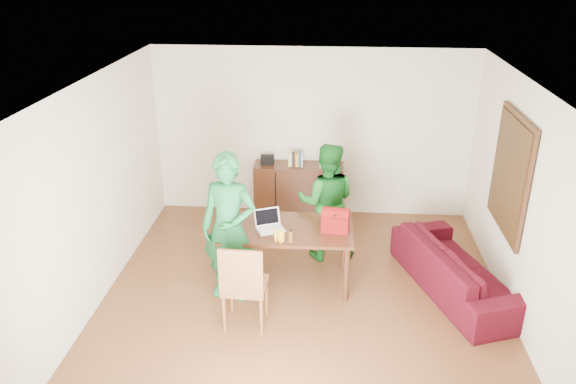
# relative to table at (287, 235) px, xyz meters

# --- Properties ---
(room) EXTENTS (5.20, 5.70, 2.90)m
(room) POSITION_rel_table_xyz_m (0.24, -0.43, 0.62)
(room) COLOR #472811
(room) RESTS_ON ground
(table) EXTENTS (1.69, 0.98, 0.79)m
(table) POSITION_rel_table_xyz_m (0.00, 0.00, 0.00)
(table) COLOR black
(table) RESTS_ON ground
(chair) EXTENTS (0.51, 0.49, 1.09)m
(chair) POSITION_rel_table_xyz_m (-0.40, -0.95, -0.37)
(chair) COLOR brown
(chair) RESTS_ON ground
(person_near) EXTENTS (0.75, 0.56, 1.89)m
(person_near) POSITION_rel_table_xyz_m (-0.67, -0.38, 0.26)
(person_near) COLOR #166430
(person_near) RESTS_ON ground
(person_far) EXTENTS (0.83, 0.65, 1.68)m
(person_far) POSITION_rel_table_xyz_m (0.49, 0.71, 0.16)
(person_far) COLOR #135819
(person_far) RESTS_ON ground
(laptop) EXTENTS (0.39, 0.34, 0.23)m
(laptop) POSITION_rel_table_xyz_m (-0.20, -0.08, 0.14)
(laptop) COLOR white
(laptop) RESTS_ON table
(bananas) EXTENTS (0.20, 0.16, 0.06)m
(bananas) POSITION_rel_table_xyz_m (-0.06, -0.39, 0.13)
(bananas) COLOR gold
(bananas) RESTS_ON table
(bottle) EXTENTS (0.07, 0.07, 0.16)m
(bottle) POSITION_rel_table_xyz_m (0.08, -0.37, 0.18)
(bottle) COLOR brown
(bottle) RESTS_ON table
(red_bag) EXTENTS (0.36, 0.23, 0.25)m
(red_bag) POSITION_rel_table_xyz_m (0.61, -0.04, 0.22)
(red_bag) COLOR maroon
(red_bag) RESTS_ON table
(sofa) EXTENTS (1.52, 2.31, 0.63)m
(sofa) POSITION_rel_table_xyz_m (2.18, -0.04, -0.37)
(sofa) COLOR #390710
(sofa) RESTS_ON ground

